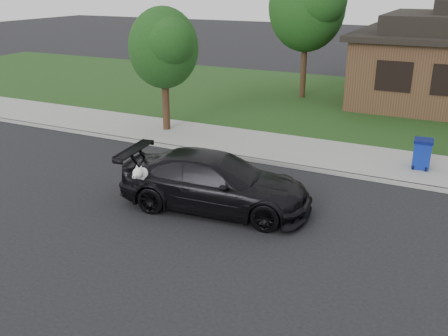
% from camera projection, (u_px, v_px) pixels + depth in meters
% --- Properties ---
extents(ground, '(120.00, 120.00, 0.00)m').
position_uv_depth(ground, '(316.00, 225.00, 12.07)').
color(ground, black).
rests_on(ground, ground).
extents(sidewalk, '(60.00, 3.00, 0.12)m').
position_uv_depth(sidewalk, '(359.00, 160.00, 16.26)').
color(sidewalk, gray).
rests_on(sidewalk, ground).
extents(curb, '(60.00, 0.12, 0.12)m').
position_uv_depth(curb, '(349.00, 175.00, 15.00)').
color(curb, gray).
rests_on(curb, ground).
extents(lawn, '(60.00, 13.00, 0.13)m').
position_uv_depth(lawn, '(396.00, 108.00, 22.99)').
color(lawn, '#193814').
rests_on(lawn, ground).
extents(sedan, '(5.15, 2.61, 1.44)m').
position_uv_depth(sedan, '(215.00, 182.00, 12.73)').
color(sedan, black).
rests_on(sedan, ground).
extents(recycling_bin, '(0.58, 0.61, 0.92)m').
position_uv_depth(recycling_bin, '(422.00, 154.00, 15.24)').
color(recycling_bin, navy).
rests_on(recycling_bin, sidewalk).
extents(tree_0, '(3.78, 3.60, 6.34)m').
position_uv_depth(tree_0, '(310.00, 5.00, 23.12)').
color(tree_0, '#332114').
rests_on(tree_0, ground).
extents(tree_2, '(2.73, 2.60, 4.59)m').
position_uv_depth(tree_2, '(165.00, 47.00, 18.26)').
color(tree_2, '#332114').
rests_on(tree_2, ground).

